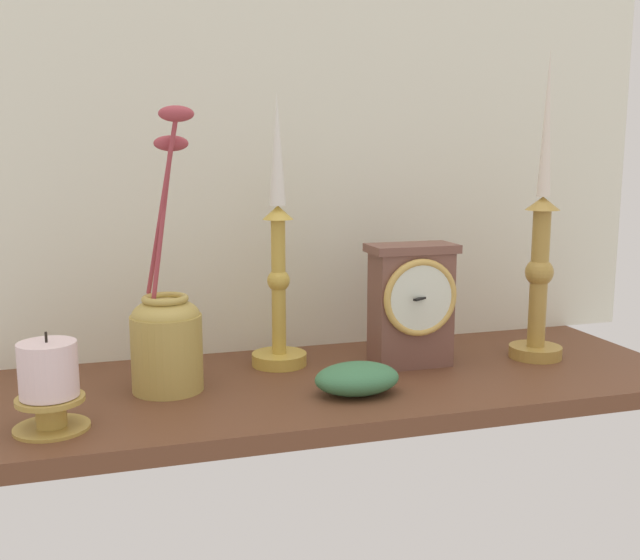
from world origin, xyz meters
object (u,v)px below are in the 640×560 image
(mantel_clock, at_px, (412,303))
(pillar_candle_front, at_px, (49,385))
(brass_vase_jar, at_px, (167,332))
(candlestick_tall_left, at_px, (540,260))
(candlestick_tall_center, at_px, (278,269))

(mantel_clock, relative_size, pillar_candle_front, 1.58)
(brass_vase_jar, bearing_deg, candlestick_tall_left, -0.35)
(candlestick_tall_center, relative_size, pillar_candle_front, 3.46)
(candlestick_tall_left, xyz_separation_m, pillar_candle_front, (-0.70, -0.10, -0.10))
(mantel_clock, height_order, candlestick_tall_center, candlestick_tall_center)
(mantel_clock, xyz_separation_m, candlestick_tall_center, (-0.19, 0.06, 0.05))
(mantel_clock, height_order, pillar_candle_front, mantel_clock)
(pillar_candle_front, bearing_deg, brass_vase_jar, 36.28)
(brass_vase_jar, height_order, pillar_candle_front, brass_vase_jar)
(candlestick_tall_left, height_order, brass_vase_jar, candlestick_tall_left)
(candlestick_tall_left, distance_m, candlestick_tall_center, 0.39)
(brass_vase_jar, relative_size, pillar_candle_front, 3.22)
(candlestick_tall_left, relative_size, brass_vase_jar, 1.25)
(pillar_candle_front, bearing_deg, candlestick_tall_left, 8.22)
(mantel_clock, xyz_separation_m, brass_vase_jar, (-0.35, -0.01, -0.01))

